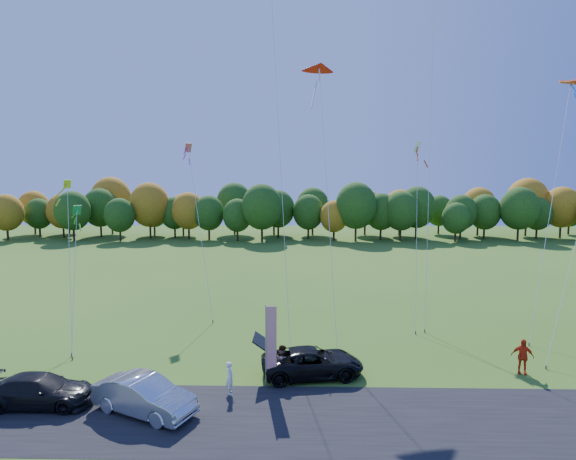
{
  "coord_description": "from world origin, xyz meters",
  "views": [
    {
      "loc": [
        0.64,
        -22.12,
        10.06
      ],
      "look_at": [
        0.0,
        6.0,
        7.0
      ],
      "focal_mm": 28.0,
      "sensor_mm": 36.0,
      "label": 1
    }
  ],
  "objects_px": {
    "black_suv": "(312,362)",
    "feather_flag": "(270,337)",
    "silver_sedan": "(144,395)",
    "person_east": "(522,356)"
  },
  "relations": [
    {
      "from": "black_suv",
      "to": "feather_flag",
      "type": "distance_m",
      "value": 3.12
    },
    {
      "from": "silver_sedan",
      "to": "person_east",
      "type": "relative_size",
      "value": 2.58
    },
    {
      "from": "black_suv",
      "to": "person_east",
      "type": "height_order",
      "value": "person_east"
    },
    {
      "from": "silver_sedan",
      "to": "person_east",
      "type": "height_order",
      "value": "person_east"
    },
    {
      "from": "black_suv",
      "to": "silver_sedan",
      "type": "height_order",
      "value": "silver_sedan"
    },
    {
      "from": "black_suv",
      "to": "feather_flag",
      "type": "relative_size",
      "value": 1.26
    },
    {
      "from": "black_suv",
      "to": "person_east",
      "type": "bearing_deg",
      "value": -96.5
    },
    {
      "from": "silver_sedan",
      "to": "person_east",
      "type": "bearing_deg",
      "value": -52.13
    },
    {
      "from": "black_suv",
      "to": "silver_sedan",
      "type": "bearing_deg",
      "value": 108.43
    },
    {
      "from": "silver_sedan",
      "to": "feather_flag",
      "type": "relative_size",
      "value": 1.14
    }
  ]
}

